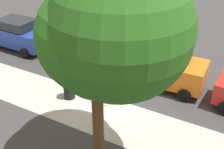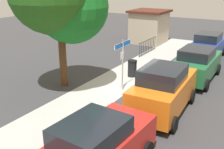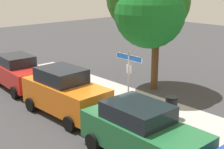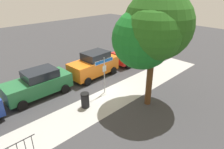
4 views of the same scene
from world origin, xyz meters
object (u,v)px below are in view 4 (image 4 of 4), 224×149
Objects in this scene: street_sign at (104,68)px; car_orange at (94,65)px; trash_bin at (85,100)px; shade_tree at (152,31)px; car_red at (133,54)px; car_green at (38,83)px.

street_sign is 0.62× the size of car_orange.
trash_bin is (3.39, 3.18, -0.54)m from car_orange.
car_orange reaches higher than trash_bin.
car_orange is (0.03, -5.43, -3.63)m from shade_tree.
car_orange reaches higher than car_red.
shade_tree is 8.30m from car_green.
car_green is at bearing -67.34° from trash_bin.
car_orange is at bearing -115.26° from street_sign.
trash_bin is (8.19, 2.98, -0.43)m from car_red.
trash_bin is (3.42, -2.25, -4.17)m from shade_tree.
street_sign is at bearing 62.54° from car_orange.
car_orange is (-1.26, -2.68, -0.89)m from street_sign.
shade_tree is 6.53m from car_orange.
car_orange reaches higher than car_green.
shade_tree reaches higher than car_green.
car_orange is 4.42× the size of trash_bin.
street_sign is 4.09m from shade_tree.
street_sign reaches higher than trash_bin.
street_sign is 0.38× the size of shade_tree.
car_red is at bearing 178.00° from car_green.
street_sign is 0.60× the size of car_green.
street_sign is 0.63× the size of car_red.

